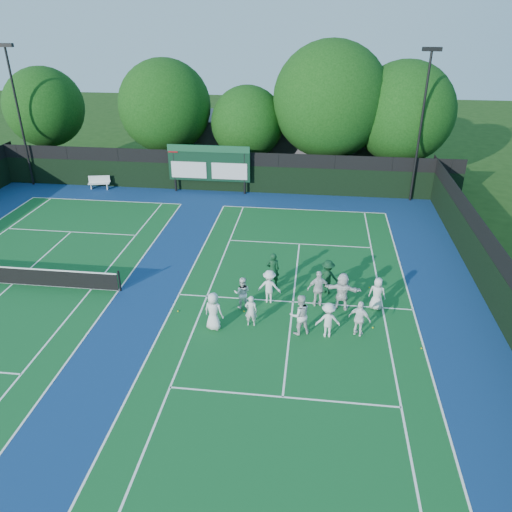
# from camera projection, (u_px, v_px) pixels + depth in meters

# --- Properties ---
(ground) EXTENTS (120.00, 120.00, 0.00)m
(ground) POSITION_uv_depth(u_px,v_px,m) (292.00, 314.00, 22.49)
(ground) COLOR #19390F
(ground) RESTS_ON ground
(court_apron) EXTENTS (34.00, 32.00, 0.01)m
(court_apron) POSITION_uv_depth(u_px,v_px,m) (169.00, 294.00, 24.03)
(court_apron) COLOR navy
(court_apron) RESTS_ON ground
(near_court) EXTENTS (11.05, 23.85, 0.01)m
(near_court) POSITION_uv_depth(u_px,v_px,m) (293.00, 302.00, 23.37)
(near_court) COLOR #115623
(near_court) RESTS_ON ground
(left_court) EXTENTS (11.05, 23.85, 0.01)m
(left_court) POSITION_uv_depth(u_px,v_px,m) (13.00, 284.00, 24.91)
(left_court) COLOR #115623
(left_court) RESTS_ON ground
(back_fence) EXTENTS (34.00, 0.08, 3.00)m
(back_fence) POSITION_uv_depth(u_px,v_px,m) (224.00, 174.00, 36.71)
(back_fence) COLOR black
(back_fence) RESTS_ON ground
(divider_fence_right) EXTENTS (0.08, 32.00, 3.00)m
(divider_fence_right) POSITION_uv_depth(u_px,v_px,m) (500.00, 289.00, 21.77)
(divider_fence_right) COLOR black
(divider_fence_right) RESTS_ON ground
(scoreboard) EXTENTS (6.00, 0.21, 3.55)m
(scoreboard) POSITION_uv_depth(u_px,v_px,m) (209.00, 164.00, 36.08)
(scoreboard) COLOR black
(scoreboard) RESTS_ON ground
(clubhouse) EXTENTS (18.00, 6.00, 4.00)m
(clubhouse) POSITION_uv_depth(u_px,v_px,m) (286.00, 140.00, 43.07)
(clubhouse) COLOR #525357
(clubhouse) RESTS_ON ground
(light_pole_left) EXTENTS (1.20, 0.30, 10.12)m
(light_pole_left) POSITION_uv_depth(u_px,v_px,m) (16.00, 101.00, 35.88)
(light_pole_left) COLOR black
(light_pole_left) RESTS_ON ground
(light_pole_right) EXTENTS (1.20, 0.30, 10.12)m
(light_pole_right) POSITION_uv_depth(u_px,v_px,m) (423.00, 110.00, 32.74)
(light_pole_right) COLOR black
(light_pole_right) RESTS_ON ground
(tennis_net) EXTENTS (11.30, 0.10, 1.10)m
(tennis_net) POSITION_uv_depth(u_px,v_px,m) (11.00, 275.00, 24.69)
(tennis_net) COLOR black
(tennis_net) RESTS_ON ground
(bench) EXTENTS (1.63, 0.76, 1.00)m
(bench) POSITION_uv_depth(u_px,v_px,m) (99.00, 182.00, 37.57)
(bench) COLOR silver
(bench) RESTS_ON ground
(tree_a) EXTENTS (6.22, 6.22, 8.29)m
(tree_a) POSITION_uv_depth(u_px,v_px,m) (47.00, 109.00, 39.88)
(tree_a) COLOR black
(tree_a) RESTS_ON ground
(tree_b) EXTENTS (7.11, 7.11, 9.02)m
(tree_b) POSITION_uv_depth(u_px,v_px,m) (167.00, 108.00, 38.67)
(tree_b) COLOR black
(tree_b) RESTS_ON ground
(tree_c) EXTENTS (5.59, 5.59, 7.16)m
(tree_c) POSITION_uv_depth(u_px,v_px,m) (250.00, 125.00, 38.44)
(tree_c) COLOR black
(tree_c) RESTS_ON ground
(tree_d) EXTENTS (8.53, 8.53, 10.44)m
(tree_d) POSITION_uv_depth(u_px,v_px,m) (332.00, 103.00, 36.97)
(tree_d) COLOR black
(tree_d) RESTS_ON ground
(tree_e) EXTENTS (7.41, 7.41, 9.11)m
(tree_e) POSITION_uv_depth(u_px,v_px,m) (405.00, 115.00, 36.71)
(tree_e) COLOR black
(tree_e) RESTS_ON ground
(tennis_ball_0) EXTENTS (0.07, 0.07, 0.07)m
(tennis_ball_0) POSITION_uv_depth(u_px,v_px,m) (244.00, 311.00, 22.61)
(tennis_ball_0) COLOR gold
(tennis_ball_0) RESTS_ON ground
(tennis_ball_1) EXTENTS (0.07, 0.07, 0.07)m
(tennis_ball_1) POSITION_uv_depth(u_px,v_px,m) (369.00, 288.00, 24.52)
(tennis_ball_1) COLOR gold
(tennis_ball_1) RESTS_ON ground
(tennis_ball_2) EXTENTS (0.07, 0.07, 0.07)m
(tennis_ball_2) POSITION_uv_depth(u_px,v_px,m) (422.00, 348.00, 20.18)
(tennis_ball_2) COLOR gold
(tennis_ball_2) RESTS_ON ground
(tennis_ball_3) EXTENTS (0.07, 0.07, 0.07)m
(tennis_ball_3) POSITION_uv_depth(u_px,v_px,m) (178.00, 311.00, 22.61)
(tennis_ball_3) COLOR gold
(tennis_ball_3) RESTS_ON ground
(tennis_ball_5) EXTENTS (0.07, 0.07, 0.07)m
(tennis_ball_5) POSITION_uv_depth(u_px,v_px,m) (373.00, 328.00, 21.47)
(tennis_ball_5) COLOR gold
(tennis_ball_5) RESTS_ON ground
(player_front_0) EXTENTS (0.97, 0.76, 1.74)m
(player_front_0) POSITION_uv_depth(u_px,v_px,m) (214.00, 311.00, 21.10)
(player_front_0) COLOR silver
(player_front_0) RESTS_ON ground
(player_front_1) EXTENTS (0.54, 0.35, 1.47)m
(player_front_1) POSITION_uv_depth(u_px,v_px,m) (251.00, 311.00, 21.37)
(player_front_1) COLOR silver
(player_front_1) RESTS_ON ground
(player_front_2) EXTENTS (1.09, 0.98, 1.83)m
(player_front_2) POSITION_uv_depth(u_px,v_px,m) (300.00, 315.00, 20.78)
(player_front_2) COLOR silver
(player_front_2) RESTS_ON ground
(player_front_3) EXTENTS (1.08, 0.69, 1.58)m
(player_front_3) POSITION_uv_depth(u_px,v_px,m) (328.00, 320.00, 20.64)
(player_front_3) COLOR silver
(player_front_3) RESTS_ON ground
(player_front_4) EXTENTS (1.03, 0.76, 1.63)m
(player_front_4) POSITION_uv_depth(u_px,v_px,m) (360.00, 319.00, 20.69)
(player_front_4) COLOR white
(player_front_4) RESTS_ON ground
(player_back_0) EXTENTS (0.79, 0.63, 1.56)m
(player_back_0) POSITION_uv_depth(u_px,v_px,m) (242.00, 293.00, 22.61)
(player_back_0) COLOR white
(player_back_0) RESTS_ON ground
(player_back_1) EXTENTS (1.11, 0.70, 1.65)m
(player_back_1) POSITION_uv_depth(u_px,v_px,m) (269.00, 287.00, 23.04)
(player_back_1) COLOR white
(player_back_1) RESTS_ON ground
(player_back_2) EXTENTS (1.11, 0.64, 1.78)m
(player_back_2) POSITION_uv_depth(u_px,v_px,m) (319.00, 289.00, 22.74)
(player_back_2) COLOR silver
(player_back_2) RESTS_ON ground
(player_back_3) EXTENTS (1.74, 0.76, 1.81)m
(player_back_3) POSITION_uv_depth(u_px,v_px,m) (342.00, 291.00, 22.50)
(player_back_3) COLOR silver
(player_back_3) RESTS_ON ground
(player_back_4) EXTENTS (0.87, 0.68, 1.57)m
(player_back_4) POSITION_uv_depth(u_px,v_px,m) (377.00, 293.00, 22.56)
(player_back_4) COLOR silver
(player_back_4) RESTS_ON ground
(coach_left) EXTENTS (0.73, 0.57, 1.78)m
(coach_left) POSITION_uv_depth(u_px,v_px,m) (273.00, 270.00, 24.36)
(coach_left) COLOR #0F381D
(coach_left) RESTS_ON ground
(coach_right) EXTENTS (1.21, 0.82, 1.72)m
(coach_right) POSITION_uv_depth(u_px,v_px,m) (327.00, 277.00, 23.78)
(coach_right) COLOR #0E341B
(coach_right) RESTS_ON ground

